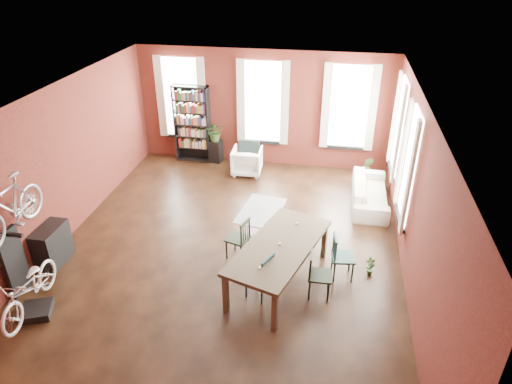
% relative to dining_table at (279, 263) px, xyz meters
% --- Properties ---
extents(room, '(9.00, 9.04, 3.22)m').
position_rel_dining_table_xyz_m(room, '(-0.93, 1.31, 1.72)').
color(room, black).
rests_on(room, ground).
extents(dining_table, '(1.79, 2.65, 0.83)m').
position_rel_dining_table_xyz_m(dining_table, '(0.00, 0.00, 0.00)').
color(dining_table, '#493C2B').
rests_on(dining_table, ground).
extents(dining_chair_a, '(0.55, 0.55, 0.90)m').
position_rel_dining_table_xyz_m(dining_chair_a, '(-0.29, -0.45, 0.04)').
color(dining_chair_a, '#1B3A3C').
rests_on(dining_chair_a, ground).
extents(dining_chair_b, '(0.51, 0.51, 0.89)m').
position_rel_dining_table_xyz_m(dining_chair_b, '(-0.92, 0.62, 0.03)').
color(dining_chair_b, black).
rests_on(dining_chair_b, ground).
extents(dining_chair_c, '(0.42, 0.42, 0.88)m').
position_rel_dining_table_xyz_m(dining_chair_c, '(0.76, -0.24, 0.03)').
color(dining_chair_c, black).
rests_on(dining_chair_c, ground).
extents(dining_chair_d, '(0.47, 0.47, 0.90)m').
position_rel_dining_table_xyz_m(dining_chair_d, '(1.16, 0.36, 0.03)').
color(dining_chair_d, '#1B3C38').
rests_on(dining_chair_d, ground).
extents(bookshelf, '(1.00, 0.32, 2.20)m').
position_rel_dining_table_xyz_m(bookshelf, '(-3.18, 4.99, 0.69)').
color(bookshelf, black).
rests_on(bookshelf, ground).
extents(white_armchair, '(0.81, 0.76, 0.80)m').
position_rel_dining_table_xyz_m(white_armchair, '(-1.48, 4.39, -0.01)').
color(white_armchair, white).
rests_on(white_armchair, ground).
extents(cream_sofa, '(0.61, 2.08, 0.81)m').
position_rel_dining_table_xyz_m(cream_sofa, '(1.77, 3.29, -0.01)').
color(cream_sofa, beige).
rests_on(cream_sofa, ground).
extents(striped_rug, '(1.11, 1.57, 0.01)m').
position_rel_dining_table_xyz_m(striped_rug, '(-0.76, 2.47, -0.41)').
color(striped_rug, black).
rests_on(striped_rug, ground).
extents(bike_trainer, '(0.63, 0.63, 0.14)m').
position_rel_dining_table_xyz_m(bike_trainer, '(-3.96, -1.61, -0.34)').
color(bike_trainer, black).
rests_on(bike_trainer, ground).
extents(bike_wall_rack, '(0.16, 0.60, 1.30)m').
position_rel_dining_table_xyz_m(bike_wall_rack, '(-4.58, -1.11, 0.24)').
color(bike_wall_rack, black).
rests_on(bike_wall_rack, ground).
extents(console_table, '(0.40, 0.80, 0.80)m').
position_rel_dining_table_xyz_m(console_table, '(-4.46, -0.21, -0.01)').
color(console_table, black).
rests_on(console_table, ground).
extents(plant_stand, '(0.37, 0.37, 0.64)m').
position_rel_dining_table_xyz_m(plant_stand, '(-2.51, 4.99, -0.10)').
color(plant_stand, black).
rests_on(plant_stand, ground).
extents(plant_by_sofa, '(0.43, 0.64, 0.27)m').
position_rel_dining_table_xyz_m(plant_by_sofa, '(1.73, 4.74, -0.28)').
color(plant_by_sofa, '#345923').
rests_on(plant_by_sofa, ground).
extents(plant_small, '(0.35, 0.44, 0.14)m').
position_rel_dining_table_xyz_m(plant_small, '(1.69, 0.50, -0.34)').
color(plant_small, '#366126').
rests_on(plant_small, ground).
extents(bicycle_floor, '(0.65, 0.91, 1.65)m').
position_rel_dining_table_xyz_m(bicycle_floor, '(-3.96, -1.62, 0.55)').
color(bicycle_floor, beige).
rests_on(bicycle_floor, bike_trainer).
extents(bicycle_hung, '(0.47, 1.00, 1.66)m').
position_rel_dining_table_xyz_m(bicycle_hung, '(-4.33, -1.11, 1.72)').
color(bicycle_hung, '#A5A8AD').
rests_on(bicycle_hung, bike_wall_rack).
extents(plant_on_stand, '(0.66, 0.70, 0.44)m').
position_rel_dining_table_xyz_m(plant_on_stand, '(-2.52, 4.99, 0.44)').
color(plant_on_stand, '#2E4F1F').
rests_on(plant_on_stand, plant_stand).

